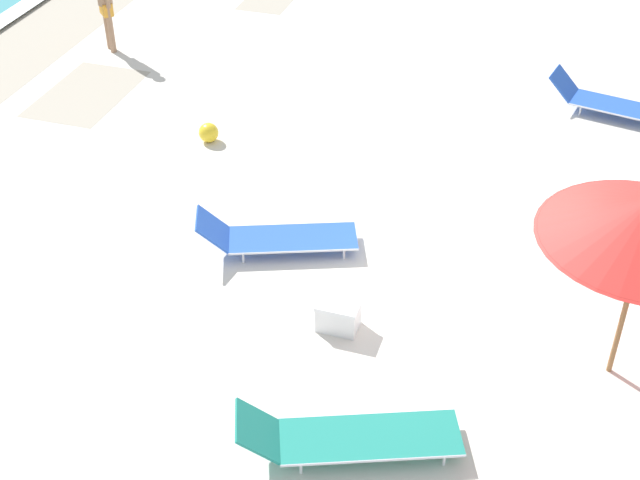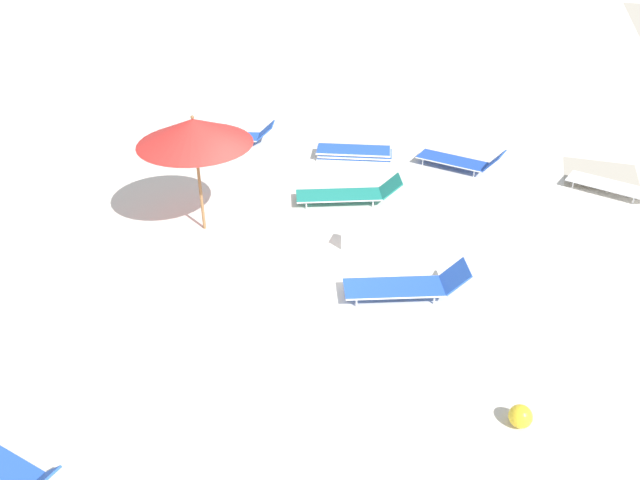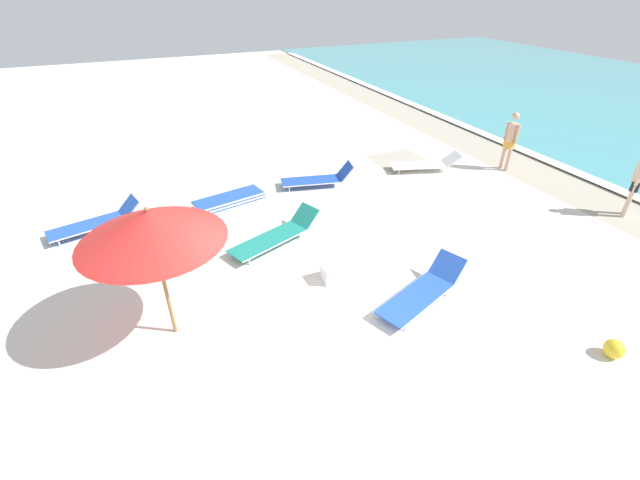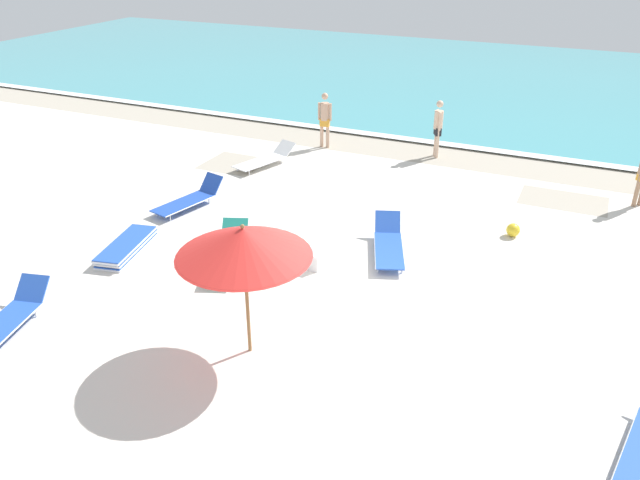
# 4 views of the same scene
# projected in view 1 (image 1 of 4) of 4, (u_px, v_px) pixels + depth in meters

# --- Properties ---
(ground_plane) EXTENTS (60.00, 60.00, 0.16)m
(ground_plane) POSITION_uv_depth(u_px,v_px,m) (449.00, 290.00, 11.26)
(ground_plane) COLOR silver
(sun_lounger_beside_umbrella) EXTENTS (1.03, 2.29, 0.57)m
(sun_lounger_beside_umbrella) POSITION_uv_depth(u_px,v_px,m) (615.00, 104.00, 14.68)
(sun_lounger_beside_umbrella) COLOR blue
(sun_lounger_beside_umbrella) RESTS_ON ground_plane
(sun_lounger_near_water_left) EXTENTS (1.31, 2.16, 0.57)m
(sun_lounger_near_water_left) POSITION_uv_depth(u_px,v_px,m) (276.00, 236.00, 11.68)
(sun_lounger_near_water_left) COLOR blue
(sun_lounger_near_water_left) RESTS_ON ground_plane
(sun_lounger_mid_beach_pair_a) EXTENTS (1.39, 2.33, 0.55)m
(sun_lounger_mid_beach_pair_a) POSITION_uv_depth(u_px,v_px,m) (348.00, 436.00, 8.95)
(sun_lounger_mid_beach_pair_a) COLOR #1E8475
(sun_lounger_mid_beach_pair_a) RESTS_ON ground_plane
(beach_ball) EXTENTS (0.31, 0.31, 0.31)m
(beach_ball) POSITION_uv_depth(u_px,v_px,m) (209.00, 133.00, 14.01)
(beach_ball) COLOR yellow
(beach_ball) RESTS_ON ground_plane
(cooler_box) EXTENTS (0.36, 0.50, 0.37)m
(cooler_box) POSITION_uv_depth(u_px,v_px,m) (338.00, 315.00, 10.46)
(cooler_box) COLOR white
(cooler_box) RESTS_ON ground_plane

